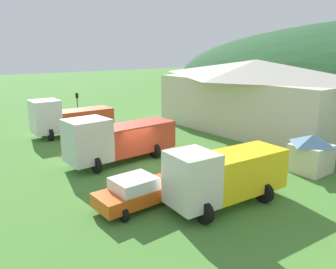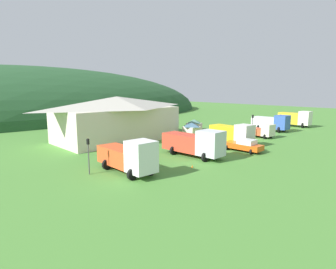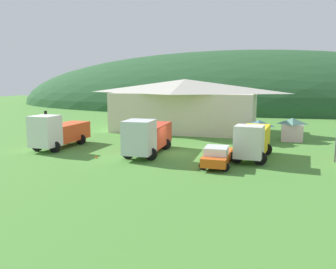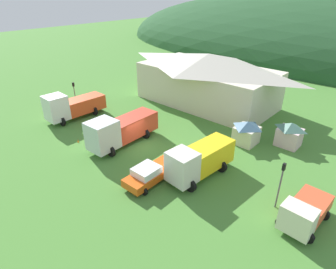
{
  "view_description": "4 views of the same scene",
  "coord_description": "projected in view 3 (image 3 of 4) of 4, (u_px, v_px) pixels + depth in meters",
  "views": [
    {
      "loc": [
        18.39,
        -12.4,
        7.95
      ],
      "look_at": [
        -2.74,
        4.07,
        1.11
      ],
      "focal_mm": 35.64,
      "sensor_mm": 36.0,
      "label": 1
    },
    {
      "loc": [
        -27.84,
        -23.04,
        8.44
      ],
      "look_at": [
        -2.41,
        3.39,
        2.27
      ],
      "focal_mm": 30.08,
      "sensor_mm": 36.0,
      "label": 2
    },
    {
      "loc": [
        9.16,
        -31.49,
        6.96
      ],
      "look_at": [
        -1.87,
        4.75,
        1.02
      ],
      "focal_mm": 37.58,
      "sensor_mm": 36.0,
      "label": 3
    },
    {
      "loc": [
        19.43,
        -17.44,
        15.07
      ],
      "look_at": [
        1.45,
        2.4,
        1.06
      ],
      "focal_mm": 30.45,
      "sensor_mm": 36.0,
      "label": 4
    }
  ],
  "objects": [
    {
      "name": "traffic_cone_near_pickup",
      "position": [
        96.0,
        158.0,
        31.41
      ],
      "size": [
        0.36,
        0.36,
        0.65
      ],
      "primitive_type": "cone",
      "color": "orange",
      "rests_on": "ground"
    },
    {
      "name": "play_shed_pink",
      "position": [
        292.0,
        129.0,
        40.04
      ],
      "size": [
        2.48,
        2.17,
        2.64
      ],
      "color": "beige",
      "rests_on": "ground"
    },
    {
      "name": "play_shed_cream",
      "position": [
        259.0,
        131.0,
        38.67
      ],
      "size": [
        2.4,
        2.52,
        2.55
      ],
      "color": "beige",
      "rests_on": "ground"
    },
    {
      "name": "traffic_light_west",
      "position": [
        46.0,
        123.0,
        38.84
      ],
      "size": [
        0.2,
        0.32,
        3.55
      ],
      "color": "#4C4C51",
      "rests_on": "ground"
    },
    {
      "name": "flatbed_truck_yellow",
      "position": [
        253.0,
        140.0,
        30.91
      ],
      "size": [
        3.39,
        6.95,
        3.23
      ],
      "rotation": [
        0.0,
        0.0,
        -1.66
      ],
      "color": "silver",
      "rests_on": "ground"
    },
    {
      "name": "heavy_rig_white",
      "position": [
        58.0,
        132.0,
        35.78
      ],
      "size": [
        3.29,
        7.57,
        3.54
      ],
      "rotation": [
        0.0,
        0.0,
        -1.6
      ],
      "color": "white",
      "rests_on": "ground"
    },
    {
      "name": "depot_building",
      "position": [
        185.0,
        104.0,
        47.85
      ],
      "size": [
        20.01,
        10.38,
        7.01
      ],
      "color": "beige",
      "rests_on": "ground"
    },
    {
      "name": "service_pickup_orange",
      "position": [
        217.0,
        156.0,
        28.57
      ],
      "size": [
        2.44,
        5.31,
        1.66
      ],
      "rotation": [
        0.0,
        0.0,
        -1.55
      ],
      "color": "#DE5515",
      "rests_on": "ground"
    },
    {
      "name": "forested_hill_backdrop",
      "position": [
        239.0,
        106.0,
        94.85
      ],
      "size": [
        128.77,
        60.0,
        29.04
      ],
      "primitive_type": "ellipsoid",
      "color": "#234C28",
      "rests_on": "ground"
    },
    {
      "name": "tow_truck_silver",
      "position": [
        147.0,
        136.0,
        32.76
      ],
      "size": [
        3.4,
        8.32,
        3.47
      ],
      "rotation": [
        0.0,
        0.0,
        -1.53
      ],
      "color": "silver",
      "rests_on": "ground"
    },
    {
      "name": "ground_plane",
      "position": [
        172.0,
        153.0,
        33.47
      ],
      "size": [
        200.0,
        200.0,
        0.0
      ],
      "primitive_type": "plane",
      "color": "#477F33"
    }
  ]
}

